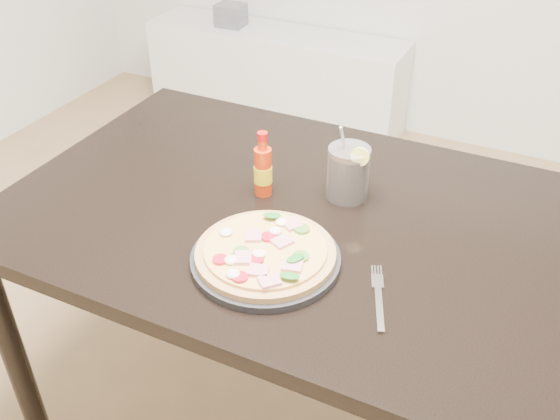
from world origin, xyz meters
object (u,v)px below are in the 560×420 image
at_px(dining_table, 302,240).
at_px(hot_sauce_bottle, 263,170).
at_px(cola_cup, 348,174).
at_px(pizza, 265,252).
at_px(media_console, 275,77).
at_px(plate, 266,259).
at_px(fork, 378,295).

distance_m(dining_table, hot_sauce_bottle, 0.19).
bearing_deg(cola_cup, dining_table, -122.38).
height_order(pizza, media_console, pizza).
bearing_deg(hot_sauce_bottle, dining_table, -14.64).
bearing_deg(cola_cup, hot_sauce_bottle, -157.46).
relative_size(plate, hot_sauce_bottle, 1.89).
bearing_deg(plate, fork, 0.36).
bearing_deg(hot_sauce_bottle, plate, -61.96).
distance_m(plate, hot_sauce_bottle, 0.27).
bearing_deg(pizza, dining_table, 91.50).
height_order(hot_sauce_bottle, media_console, hot_sauce_bottle).
bearing_deg(pizza, plate, 91.25).
bearing_deg(media_console, fork, -58.80).
bearing_deg(fork, plate, 159.14).
distance_m(dining_table, plate, 0.22).
relative_size(pizza, hot_sauce_bottle, 1.76).
distance_m(cola_cup, media_console, 2.02).
xyz_separation_m(pizza, media_console, (-0.94, 1.97, -0.53)).
relative_size(hot_sauce_bottle, cola_cup, 0.88).
height_order(dining_table, hot_sauce_bottle, hot_sauce_bottle).
distance_m(plate, cola_cup, 0.32).
distance_m(pizza, fork, 0.25).
height_order(cola_cup, fork, cola_cup).
bearing_deg(media_console, hot_sauce_bottle, -64.67).
bearing_deg(pizza, cola_cup, 78.46).
distance_m(dining_table, pizza, 0.23).
bearing_deg(plate, cola_cup, 78.40).
relative_size(plate, fork, 1.73).
distance_m(plate, media_console, 2.24).
distance_m(fork, media_console, 2.35).
bearing_deg(hot_sauce_bottle, fork, -31.87).
height_order(plate, hot_sauce_bottle, hot_sauce_bottle).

